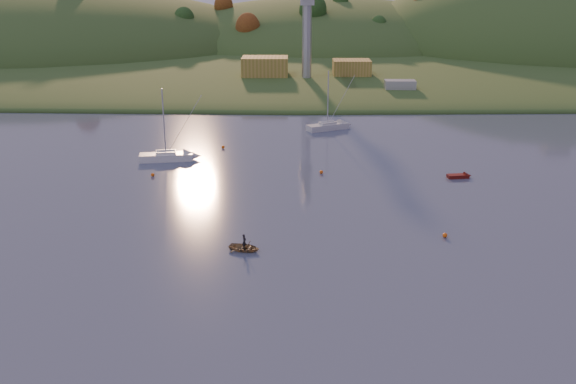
{
  "coord_description": "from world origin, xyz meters",
  "views": [
    {
      "loc": [
        -1.37,
        -32.95,
        26.2
      ],
      "look_at": [
        -1.84,
        35.84,
        2.69
      ],
      "focal_mm": 40.0,
      "sensor_mm": 36.0,
      "label": 1
    }
  ],
  "objects_px": {
    "sailboat_far": "(327,126)",
    "sailboat_near": "(166,156)",
    "red_tender": "(462,176)",
    "canoe": "(244,248)"
  },
  "relations": [
    {
      "from": "canoe",
      "to": "red_tender",
      "type": "bearing_deg",
      "value": -31.62
    },
    {
      "from": "sailboat_near",
      "to": "canoe",
      "type": "distance_m",
      "value": 35.29
    },
    {
      "from": "sailboat_far",
      "to": "canoe",
      "type": "relative_size",
      "value": 3.29
    },
    {
      "from": "sailboat_near",
      "to": "sailboat_far",
      "type": "distance_m",
      "value": 31.81
    },
    {
      "from": "sailboat_far",
      "to": "canoe",
      "type": "distance_m",
      "value": 53.44
    },
    {
      "from": "sailboat_far",
      "to": "sailboat_near",
      "type": "bearing_deg",
      "value": -168.55
    },
    {
      "from": "canoe",
      "to": "red_tender",
      "type": "xyz_separation_m",
      "value": [
        27.79,
        24.31,
        -0.09
      ]
    },
    {
      "from": "sailboat_near",
      "to": "sailboat_far",
      "type": "relative_size",
      "value": 1.03
    },
    {
      "from": "sailboat_near",
      "to": "red_tender",
      "type": "distance_m",
      "value": 42.46
    },
    {
      "from": "sailboat_near",
      "to": "canoe",
      "type": "height_order",
      "value": "sailboat_near"
    }
  ]
}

